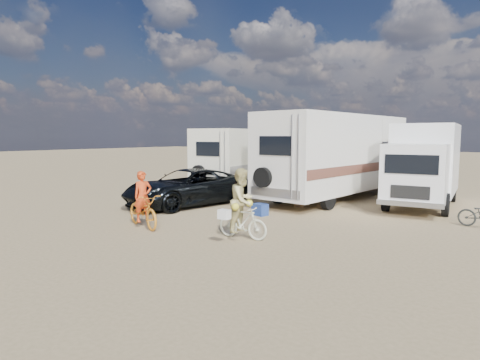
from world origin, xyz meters
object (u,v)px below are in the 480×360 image
Objects in this scene: bike_woman at (242,222)px; crate at (302,202)px; rider_man at (143,202)px; cooler at (260,210)px; rv_left at (245,160)px; bike_man at (143,211)px; box_truck at (423,165)px; rider_woman at (242,207)px; rv_main at (336,157)px; dark_suv at (187,187)px.

bike_woman is 3.53× the size of crate.
cooler is (1.88, 3.64, -0.56)m from rider_man.
rv_left is 13.15× the size of cooler.
rv_left is 3.43× the size of bike_man.
box_truck is 10.83m from bike_man.
rv_left is at bearing 175.16° from box_truck.
rv_left is 15.70× the size of crate.
rv_left reaches higher than rider_woman.
bike_woman is at bearing -79.75° from crate.
rv_left is at bearing 31.74° from bike_woman.
bike_man is 1.13× the size of rider_woman.
rider_woman is 3.44m from cooler.
crate is (0.38, 2.48, -0.03)m from cooler.
rv_main is 5.86× the size of rider_man.
bike_man is at bearing -110.25° from crate.
box_truck is at bearing -20.84° from bike_woman.
dark_suv is at bearing -148.68° from crate.
rv_left is 3.88× the size of rider_woman.
cooler is (-1.38, 3.08, -0.25)m from bike_woman.
cooler is (4.22, -5.29, -1.34)m from rv_left.
rv_main is at bearing 2.91° from rider_woman.
rider_woman is (5.61, -8.37, -0.68)m from rv_left.
bike_man is 0.25m from rider_man.
bike_woman is at bearing -21.44° from dark_suv.
rv_left is 9.27m from rider_man.
bike_man is 4.57× the size of crate.
rv_main is 21.09× the size of crate.
dark_suv is (-7.72, -5.13, -0.89)m from box_truck.
bike_woman is 0.87× the size of rider_woman.
rider_woman reaches higher than crate.
dark_suv is at bearing 42.89° from bike_man.
box_truck reaches higher than cooler.
rv_left reaches higher than crate.
bike_woman is at bearing -0.00° from rider_woman.
crate is at bearing 94.76° from cooler.
dark_suv is 3.46× the size of bike_woman.
bike_woman is (-2.83, -8.32, -1.16)m from box_truck.
bike_woman is (3.26, 0.56, -0.06)m from bike_man.
bike_man is 3.83× the size of cooler.
rv_main is 5.48m from cooler.
box_truck is at bearing 45.32° from dark_suv.
box_truck is at bearing -5.13° from rv_left.
rider_woman is at bearing -113.30° from box_truck.
bike_man is 3.33m from rider_woman.
rv_left is at bearing 31.74° from rider_woman.
crate is (4.60, -2.81, -1.37)m from rv_left.
rv_main is at bearing 3.43° from bike_man.
box_truck is 4.94m from crate.
bike_woman reaches higher than cooler.
rv_left is at bearing 109.59° from dark_suv.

